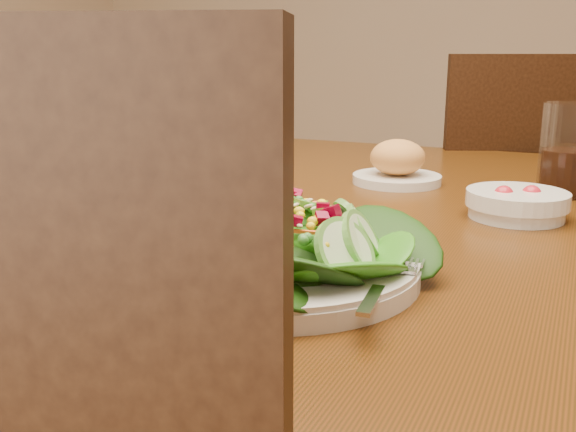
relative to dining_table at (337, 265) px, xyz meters
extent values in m
cube|color=#4C230A|center=(0.00, 0.00, 0.08)|extent=(0.90, 1.40, 0.04)
cylinder|color=black|center=(-0.39, 0.64, -0.29)|extent=(0.07, 0.07, 0.71)
cube|color=black|center=(0.14, 0.95, -0.18)|extent=(0.59, 0.59, 0.04)
cylinder|color=black|center=(0.25, 1.20, -0.43)|extent=(0.04, 0.04, 0.44)
cylinder|color=black|center=(-0.11, 1.05, -0.43)|extent=(0.04, 0.04, 0.44)
cylinder|color=black|center=(0.04, 0.69, -0.43)|extent=(0.04, 0.04, 0.44)
cube|color=black|center=(0.23, 0.75, 0.08)|extent=(0.41, 0.20, 0.50)
cylinder|color=silver|center=(0.06, -0.35, 0.11)|extent=(0.30, 0.30, 0.02)
ellipsoid|color=black|center=(0.06, -0.35, 0.14)|extent=(0.20, 0.20, 0.04)
cube|color=silver|center=(0.19, -0.38, 0.12)|extent=(0.05, 0.18, 0.01)
cylinder|color=silver|center=(0.04, 0.21, 0.11)|extent=(0.16, 0.16, 0.02)
ellipsoid|color=tan|center=(0.04, 0.21, 0.15)|extent=(0.10, 0.10, 0.07)
cylinder|color=silver|center=(0.27, 0.03, 0.12)|extent=(0.15, 0.15, 0.04)
sphere|color=red|center=(0.28, 0.04, 0.13)|extent=(0.03, 0.03, 0.03)
sphere|color=red|center=(0.25, 0.02, 0.13)|extent=(0.03, 0.03, 0.03)
cylinder|color=silver|center=(0.32, 0.23, 0.18)|extent=(0.09, 0.09, 0.16)
cylinder|color=black|center=(0.32, 0.23, 0.14)|extent=(0.08, 0.08, 0.08)
cube|color=white|center=(-0.30, 0.05, 0.16)|extent=(0.10, 0.06, 0.12)
cube|color=white|center=(-0.30, 0.05, 0.17)|extent=(0.08, 0.05, 0.10)
camera|label=1|loc=(0.35, -0.94, 0.34)|focal=40.00mm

